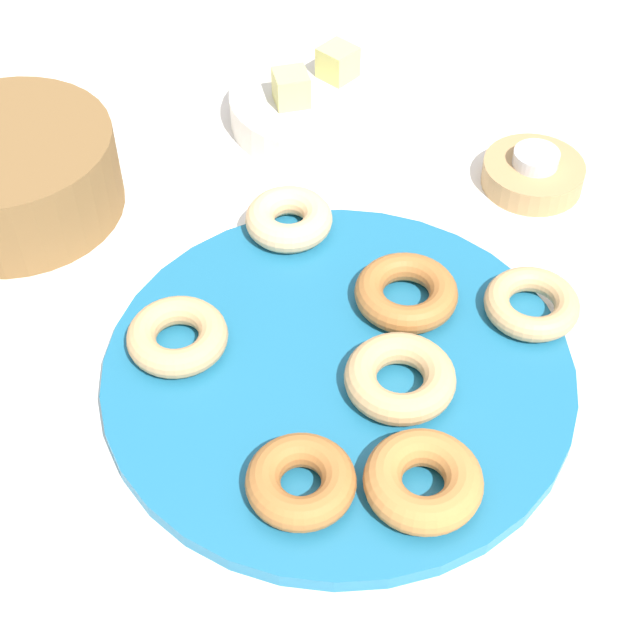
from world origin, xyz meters
name	(u,v)px	position (x,y,z in m)	size (l,w,h in m)	color
ground_plane	(338,376)	(0.00, 0.00, 0.00)	(2.40, 2.40, 0.00)	white
donut_plate	(338,371)	(0.00, 0.00, 0.01)	(0.41, 0.41, 0.01)	#1E6B93
donut_0	(177,336)	(-0.11, 0.09, 0.03)	(0.09, 0.09, 0.03)	tan
donut_1	(289,219)	(0.05, 0.17, 0.03)	(0.08, 0.08, 0.03)	#EABC84
donut_2	(301,481)	(-0.09, -0.09, 0.03)	(0.09, 0.09, 0.03)	#AD6B33
donut_3	(532,304)	(0.18, -0.04, 0.03)	(0.09, 0.09, 0.02)	tan
donut_4	(423,481)	(-0.01, -0.14, 0.03)	(0.09, 0.09, 0.03)	#BC7A3D
donut_5	(400,378)	(0.03, -0.05, 0.03)	(0.09, 0.09, 0.03)	tan
donut_6	(406,293)	(0.09, 0.03, 0.03)	(0.09, 0.09, 0.03)	#AD6B33
candle_holder	(533,174)	(0.31, 0.11, 0.01)	(0.11, 0.11, 0.03)	tan
tealight	(536,158)	(0.31, 0.11, 0.03)	(0.05, 0.05, 0.01)	silver
basket	(12,174)	(-0.15, 0.36, 0.04)	(0.21, 0.21, 0.09)	brown
fruit_bowl	(318,107)	(0.18, 0.33, 0.02)	(0.20, 0.20, 0.04)	silver
melon_chunk_left	(291,88)	(0.15, 0.33, 0.06)	(0.04, 0.04, 0.04)	#DBD67A
melon_chunk_right	(338,62)	(0.22, 0.34, 0.06)	(0.04, 0.04, 0.04)	#DBD67A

